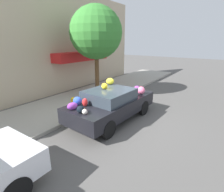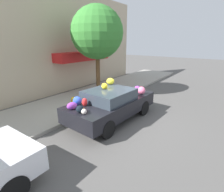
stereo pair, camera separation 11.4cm
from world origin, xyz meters
name	(u,v)px [view 2 (the right image)]	position (x,y,z in m)	size (l,w,h in m)	color
ground_plane	(111,119)	(0.00, 0.00, 0.00)	(60.00, 60.00, 0.00)	#565451
sidewalk_curb	(68,104)	(0.00, 2.70, 0.06)	(24.00, 3.20, 0.13)	#9E998E
building_facade	(39,44)	(0.17, 4.91, 2.99)	(18.00, 1.20, 6.09)	#C6B293
street_tree	(97,33)	(2.21, 2.53, 3.55)	(2.85, 2.85, 4.86)	brown
fire_hydrant	(74,105)	(-0.62, 1.55, 0.47)	(0.20, 0.20, 0.70)	gold
art_car	(111,103)	(-0.04, -0.07, 0.71)	(4.09, 1.94, 1.60)	black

